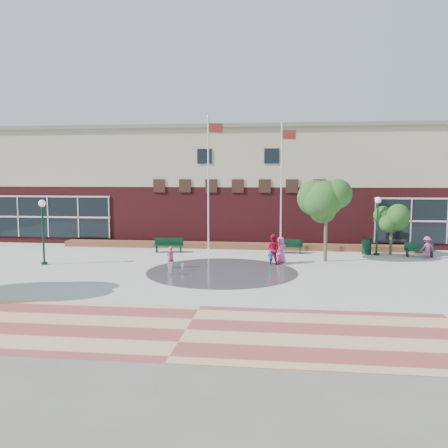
# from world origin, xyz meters

# --- Properties ---
(ground) EXTENTS (120.00, 120.00, 0.00)m
(ground) POSITION_xyz_m (0.00, 0.00, 0.00)
(ground) COLOR #666056
(ground) RESTS_ON ground
(plaza_concrete) EXTENTS (46.00, 18.00, 0.01)m
(plaza_concrete) POSITION_xyz_m (0.00, 4.00, 0.00)
(plaza_concrete) COLOR #A8A8A0
(plaza_concrete) RESTS_ON ground
(paver_band) EXTENTS (46.00, 6.00, 0.01)m
(paver_band) POSITION_xyz_m (0.00, -7.00, 0.00)
(paver_band) COLOR #9C3F3E
(paver_band) RESTS_ON ground
(splash_pad) EXTENTS (8.40, 8.40, 0.01)m
(splash_pad) POSITION_xyz_m (0.00, 3.00, 0.00)
(splash_pad) COLOR #383A3D
(splash_pad) RESTS_ON ground
(library_building) EXTENTS (44.40, 10.40, 9.20)m
(library_building) POSITION_xyz_m (0.00, 17.48, 4.64)
(library_building) COLOR #52171B
(library_building) RESTS_ON ground
(flower_bed) EXTENTS (26.00, 1.20, 0.40)m
(flower_bed) POSITION_xyz_m (0.00, 11.60, 0.00)
(flower_bed) COLOR #A81C2F
(flower_bed) RESTS_ON ground
(flagpole_left) EXTENTS (1.03, 0.47, 9.33)m
(flagpole_left) POSITION_xyz_m (-1.58, 8.66, 5.20)
(flagpole_left) COLOR white
(flagpole_left) RESTS_ON ground
(flagpole_right) EXTENTS (1.03, 0.48, 8.91)m
(flagpole_right) POSITION_xyz_m (3.27, 9.51, 4.98)
(flagpole_right) COLOR white
(flagpole_right) RESTS_ON ground
(lamp_left) EXTENTS (0.42, 0.42, 3.92)m
(lamp_left) POSITION_xyz_m (-10.91, 3.89, 2.44)
(lamp_left) COLOR black
(lamp_left) RESTS_ON ground
(lamp_right) EXTENTS (0.42, 0.42, 3.94)m
(lamp_right) POSITION_xyz_m (9.65, 9.80, 2.45)
(lamp_right) COLOR black
(lamp_right) RESTS_ON ground
(bench_left) EXTENTS (2.05, 0.74, 1.01)m
(bench_left) POSITION_xyz_m (-4.54, 9.29, 0.33)
(bench_left) COLOR black
(bench_left) RESTS_ON ground
(bench_mid) EXTENTS (1.97, 0.72, 0.97)m
(bench_mid) POSITION_xyz_m (3.76, 9.92, 0.31)
(bench_mid) COLOR black
(bench_mid) RESTS_ON ground
(bench_right) EXTENTS (1.86, 0.53, 0.93)m
(bench_right) POSITION_xyz_m (12.34, 9.44, 0.30)
(bench_right) COLOR black
(bench_right) RESTS_ON ground
(trash_can) EXTENTS (0.67, 0.67, 1.11)m
(trash_can) POSITION_xyz_m (9.05, 10.11, 0.56)
(trash_can) COLOR black
(trash_can) RESTS_ON ground
(tree_mid) EXTENTS (3.06, 3.06, 5.16)m
(tree_mid) POSITION_xyz_m (6.01, 7.03, 3.76)
(tree_mid) COLOR #413728
(tree_mid) RESTS_ON ground
(tree_small_right) EXTENTS (2.08, 2.08, 3.55)m
(tree_small_right) POSITION_xyz_m (10.61, 10.00, 2.59)
(tree_small_right) COLOR #413728
(tree_small_right) RESTS_ON ground
(water_jet_a) EXTENTS (0.35, 0.35, 0.68)m
(water_jet_a) POSITION_xyz_m (-2.65, 1.73, 0.00)
(water_jet_a) COLOR white
(water_jet_a) RESTS_ON ground
(water_jet_b) EXTENTS (0.20, 0.20, 0.45)m
(water_jet_b) POSITION_xyz_m (-2.19, 2.72, 0.00)
(water_jet_b) COLOR white
(water_jet_b) RESTS_ON ground
(child_splash) EXTENTS (0.56, 0.55, 1.29)m
(child_splash) POSITION_xyz_m (-3.09, 3.71, 0.65)
(child_splash) COLOR #E04165
(child_splash) RESTS_ON ground
(adult_red) EXTENTS (1.07, 0.94, 1.84)m
(adult_red) POSITION_xyz_m (2.77, 5.74, 0.92)
(adult_red) COLOR #B40A2C
(adult_red) RESTS_ON ground
(adult_pink) EXTENTS (0.87, 0.63, 1.65)m
(adult_pink) POSITION_xyz_m (3.25, 6.10, 0.82)
(adult_pink) COLOR #E84692
(adult_pink) RESTS_ON ground
(child_blue) EXTENTS (0.58, 0.34, 0.93)m
(child_blue) POSITION_xyz_m (2.68, 5.29, 0.47)
(child_blue) COLOR blue
(child_blue) RESTS_ON ground
(person_bench) EXTENTS (1.05, 0.75, 1.46)m
(person_bench) POSITION_xyz_m (12.60, 8.78, 0.73)
(person_bench) COLOR #C13880
(person_bench) RESTS_ON ground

